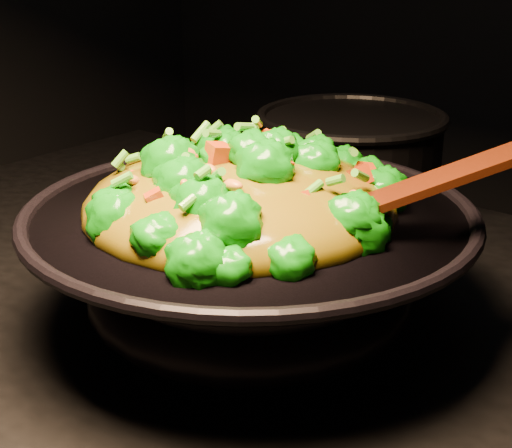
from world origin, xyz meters
The scene contains 4 objects.
wok centered at (0.08, -0.03, 0.96)m, with size 0.43×0.43×0.12m, color black, non-canonical shape.
stir_fry centered at (0.07, -0.03, 1.07)m, with size 0.31×0.31×0.11m, color #0E7808, non-canonical shape.
spatula centered at (0.23, 0.02, 1.07)m, with size 0.28×0.04×0.01m, color #361305.
back_pot centered at (-0.03, 0.32, 0.97)m, with size 0.25×0.25×0.14m, color black.
Camera 1 is at (0.53, -0.58, 1.29)m, focal length 55.00 mm.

